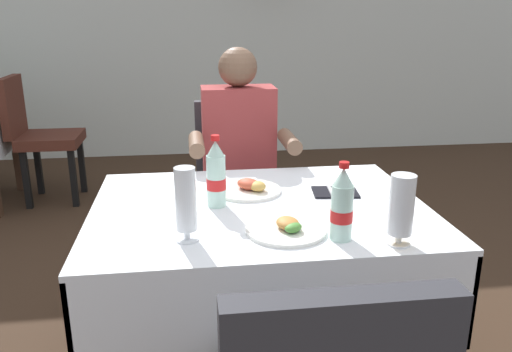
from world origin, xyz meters
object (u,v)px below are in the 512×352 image
beer_glass_middle (401,210)px  background_chair_right (38,131)px  plate_far_diner (249,188)px  cola_bottle_secondary (342,206)px  chair_far_diner_seat (237,184)px  beer_glass_left (186,202)px  cola_bottle_primary (216,176)px  main_dining_table (260,247)px  napkin_cutlery_set (335,192)px  plate_near_camera (287,228)px  seated_diner_far (240,161)px

beer_glass_middle → background_chair_right: (-1.75, 2.68, -0.31)m
plate_far_diner → beer_glass_middle: (0.39, -0.53, 0.10)m
cola_bottle_secondary → background_chair_right: 3.08m
plate_far_diner → background_chair_right: size_ratio=0.27×
background_chair_right → chair_far_diner_seat: bearing=-46.5°
beer_glass_left → cola_bottle_primary: cola_bottle_primary is taller
main_dining_table → background_chair_right: (-1.38, 2.30, -0.03)m
cola_bottle_secondary → napkin_cutlery_set: 0.44m
beer_glass_left → chair_far_diner_seat: bearing=76.8°
beer_glass_left → beer_glass_middle: size_ratio=1.06×
chair_far_diner_seat → cola_bottle_secondary: (0.21, -1.17, 0.30)m
cola_bottle_secondary → background_chair_right: (-1.59, 2.62, -0.30)m
plate_near_camera → napkin_cutlery_set: 0.42m
beer_glass_middle → background_chair_right: 3.22m
plate_near_camera → plate_far_diner: 0.40m
seated_diner_far → cola_bottle_secondary: size_ratio=5.12×
cola_bottle_primary → beer_glass_left: bearing=-110.6°
plate_near_camera → napkin_cutlery_set: (0.26, 0.34, -0.01)m
main_dining_table → cola_bottle_secondary: bearing=-57.3°
plate_far_diner → cola_bottle_secondary: bearing=-64.4°
plate_near_camera → beer_glass_left: size_ratio=1.11×
napkin_cutlery_set → main_dining_table: bearing=-163.2°
main_dining_table → beer_glass_left: bearing=-134.2°
cola_bottle_secondary → background_chair_right: size_ratio=0.25×
main_dining_table → plate_near_camera: 0.31m
plate_near_camera → beer_glass_left: (-0.31, -0.02, 0.11)m
beer_glass_left → napkin_cutlery_set: bearing=32.5°
napkin_cutlery_set → background_chair_right: background_chair_right is taller
chair_far_diner_seat → napkin_cutlery_set: (0.31, -0.75, 0.20)m
chair_far_diner_seat → cola_bottle_primary: bearing=-100.5°
beer_glass_middle → seated_diner_far: bearing=108.0°
seated_diner_far → plate_far_diner: bearing=-92.3°
cola_bottle_primary → napkin_cutlery_set: 0.48m
beer_glass_left → background_chair_right: size_ratio=0.24×
plate_near_camera → napkin_cutlery_set: bearing=53.0°
plate_far_diner → napkin_cutlery_set: 0.33m
chair_far_diner_seat → beer_glass_left: beer_glass_left is taller
seated_diner_far → napkin_cutlery_set: size_ratio=6.48×
main_dining_table → cola_bottle_secondary: size_ratio=4.87×
chair_far_diner_seat → background_chair_right: (-1.38, 1.46, 0.00)m
main_dining_table → napkin_cutlery_set: bearing=16.8°
main_dining_table → beer_glass_left: size_ratio=5.18×
plate_near_camera → beer_glass_left: bearing=-175.9°
beer_glass_left → background_chair_right: (-1.12, 2.57, -0.32)m
beer_glass_left → napkin_cutlery_set: 0.68m
cola_bottle_primary → cola_bottle_secondary: cola_bottle_primary is taller
chair_far_diner_seat → plate_near_camera: 1.11m
main_dining_table → chair_far_diner_seat: chair_far_diner_seat is taller
cola_bottle_primary → napkin_cutlery_set: (0.46, 0.08, -0.11)m
plate_far_diner → beer_glass_left: 0.50m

